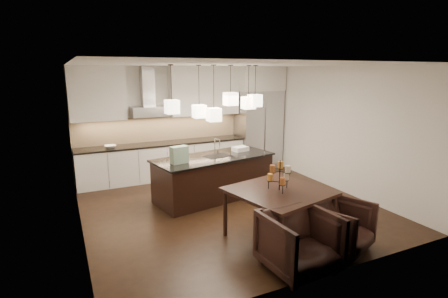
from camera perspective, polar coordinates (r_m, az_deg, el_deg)
name	(u,v)px	position (r m, az deg, el deg)	size (l,w,h in m)	color
floor	(228,207)	(7.17, 0.69, -9.40)	(5.50, 5.50, 0.02)	black
ceiling	(229,64)	(6.65, 0.76, 13.74)	(5.50, 5.50, 0.02)	white
wall_back	(183,121)	(9.30, -6.78, 4.63)	(5.50, 0.02, 2.80)	silver
wall_front	(326,176)	(4.53, 16.28, -4.32)	(5.50, 0.02, 2.80)	silver
wall_left	(75,152)	(6.11, -23.21, -0.50)	(0.02, 5.50, 2.80)	silver
wall_right	(338,129)	(8.34, 18.04, 3.18)	(0.02, 5.50, 2.80)	silver
refrigerator	(258,129)	(9.88, 5.62, 3.21)	(1.20, 0.72, 2.15)	#B7B7BA
fridge_panel	(259,79)	(9.75, 5.80, 11.36)	(1.26, 0.72, 0.65)	silver
lower_cabinets	(164,161)	(9.00, -9.72, -1.98)	(4.21, 0.62, 0.88)	silver
countertop	(164,143)	(8.89, -9.83, 0.89)	(4.21, 0.66, 0.04)	black
backsplash	(160,129)	(9.12, -10.42, 3.30)	(4.21, 0.02, 0.63)	#D4B78C
upper_cab_left	(97,94)	(8.60, -20.04, 8.51)	(1.25, 0.35, 1.25)	silver
upper_cab_right	(204,91)	(9.24, -3.23, 9.47)	(1.86, 0.35, 1.25)	silver
hood_canopy	(150,111)	(8.74, -12.03, 6.04)	(0.90, 0.52, 0.24)	#B7B7BA
hood_chimney	(148,86)	(8.80, -12.38, 9.99)	(0.30, 0.28, 0.96)	#B7B7BA
fruit_bowl	(110,146)	(8.59, -18.04, 0.39)	(0.26, 0.26, 0.06)	silver
island_body	(214,178)	(7.53, -1.68, -4.72)	(2.48, 0.99, 0.87)	black
island_top	(214,157)	(7.40, -1.70, -1.35)	(2.56, 1.07, 0.04)	black
faucet	(215,146)	(7.49, -1.50, 0.45)	(0.10, 0.24, 0.38)	silver
tote_bag	(179,155)	(6.87, -7.33, -0.94)	(0.34, 0.18, 0.34)	#236637
food_container	(240,149)	(7.89, 2.67, 0.04)	(0.34, 0.24, 0.10)	silver
dining_table	(278,214)	(5.81, 8.86, -10.50)	(1.38, 1.38, 0.83)	black
candelabra	(280,175)	(5.58, 9.08, -4.27)	(0.40, 0.40, 0.49)	black
candle_a	(286,176)	(5.70, 10.14, -4.42)	(0.08, 0.08, 0.11)	beige
candle_b	(270,177)	(5.63, 7.54, -4.57)	(0.08, 0.08, 0.11)	#C27C27
candle_c	(282,181)	(5.45, 9.53, -5.20)	(0.08, 0.08, 0.11)	brown
candle_d	(281,165)	(5.70, 9.24, -2.56)	(0.08, 0.08, 0.11)	#C27C27
candle_e	(273,169)	(5.46, 7.93, -3.19)	(0.08, 0.08, 0.11)	brown
candle_f	(288,169)	(5.47, 10.39, -3.25)	(0.08, 0.08, 0.11)	beige
armchair_left	(299,242)	(4.99, 12.21, -14.61)	(0.90, 0.92, 0.84)	black
armchair_right	(341,226)	(5.72, 18.58, -11.81)	(0.80, 0.83, 0.75)	black
pendant_a	(172,107)	(6.73, -8.49, 6.83)	(0.24, 0.24, 0.26)	#FFECC9
pendant_b	(199,111)	(7.15, -4.06, 6.14)	(0.24, 0.24, 0.26)	#FFECC9
pendant_c	(231,99)	(7.16, 1.07, 8.17)	(0.24, 0.24, 0.26)	#FFECC9
pendant_d	(248,103)	(7.59, 3.99, 7.53)	(0.24, 0.24, 0.26)	#FFECC9
pendant_e	(255,101)	(7.60, 5.08, 7.88)	(0.24, 0.24, 0.26)	#FFECC9
pendant_f	(214,115)	(6.88, -1.67, 5.62)	(0.24, 0.24, 0.26)	#FFECC9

